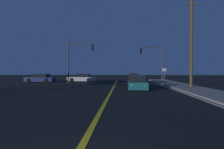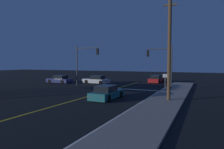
# 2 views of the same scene
# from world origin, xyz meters

# --- Properties ---
(sidewalk_right) EXTENTS (3.20, 44.87, 0.15)m
(sidewalk_right) POSITION_xyz_m (7.81, 12.46, 0.07)
(sidewalk_right) COLOR gray
(sidewalk_right) RESTS_ON ground
(lane_line_center) EXTENTS (0.20, 42.37, 0.01)m
(lane_line_center) POSITION_xyz_m (0.00, 12.46, 0.01)
(lane_line_center) COLOR gold
(lane_line_center) RESTS_ON ground
(lane_line_edge_right) EXTENTS (0.16, 42.37, 0.01)m
(lane_line_edge_right) POSITION_xyz_m (5.96, 12.46, 0.01)
(lane_line_edge_right) COLOR silver
(lane_line_edge_right) RESTS_ON ground
(stop_bar) EXTENTS (6.21, 0.50, 0.01)m
(stop_bar) POSITION_xyz_m (3.11, 23.43, 0.01)
(stop_bar) COLOR silver
(stop_bar) RESTS_ON ground
(car_side_waiting_silver) EXTENTS (4.65, 2.03, 1.34)m
(car_side_waiting_silver) POSITION_xyz_m (-5.86, 28.45, 0.58)
(car_side_waiting_silver) COLOR #B2B5BA
(car_side_waiting_silver) RESTS_ON ground
(car_distant_tail_teal) EXTENTS (1.94, 4.56, 1.34)m
(car_distant_tail_teal) POSITION_xyz_m (2.42, 15.60, 0.58)
(car_distant_tail_teal) COLOR #195960
(car_distant_tail_teal) RESTS_ON ground
(car_mid_block_navy) EXTENTS (4.62, 2.02, 1.34)m
(car_mid_block_navy) POSITION_xyz_m (-12.11, 26.40, 0.58)
(car_mid_block_navy) COLOR navy
(car_mid_block_navy) RESTS_ON ground
(car_following_oncoming_red) EXTENTS (2.04, 4.66, 1.34)m
(car_following_oncoming_red) POSITION_xyz_m (3.15, 34.39, 0.58)
(car_following_oncoming_red) COLOR maroon
(car_following_oncoming_red) RESTS_ON ground
(traffic_signal_near_right) EXTENTS (3.43, 0.28, 5.80)m
(traffic_signal_near_right) POSITION_xyz_m (5.82, 25.73, 3.84)
(traffic_signal_near_right) COLOR #38383D
(traffic_signal_near_right) RESTS_ON ground
(traffic_signal_far_left) EXTENTS (3.88, 0.28, 6.15)m
(traffic_signal_far_left) POSITION_xyz_m (-5.69, 24.33, 4.09)
(traffic_signal_far_left) COLOR #38383D
(traffic_signal_far_left) RESTS_ON ground
(utility_pole_right) EXTENTS (1.42, 0.32, 10.05)m
(utility_pole_right) POSITION_xyz_m (8.11, 16.74, 5.17)
(utility_pole_right) COLOR #4C3823
(utility_pole_right) RESTS_ON ground
(street_sign_corner) EXTENTS (0.56, 0.13, 2.21)m
(street_sign_corner) POSITION_xyz_m (6.71, 22.93, 1.50)
(street_sign_corner) COLOR slate
(street_sign_corner) RESTS_ON ground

